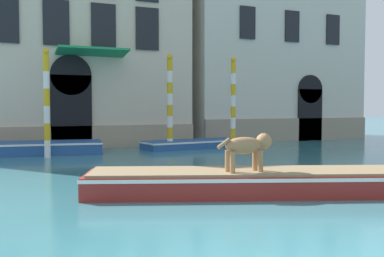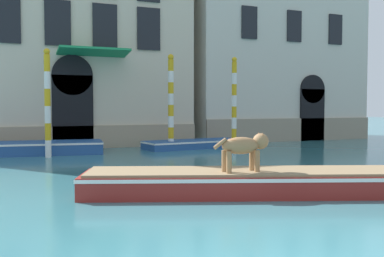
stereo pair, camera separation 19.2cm
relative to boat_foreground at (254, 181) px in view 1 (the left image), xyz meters
name	(u,v)px [view 1 (the left image)]	position (x,y,z in m)	size (l,w,h in m)	color
palazzo_left	(49,16)	(-2.93, 15.73, 6.41)	(13.66, 7.40, 13.44)	beige
palazzo_right	(264,16)	(10.11, 15.74, 7.47)	(10.99, 6.13, 15.57)	beige
boat_foreground	(254,181)	(0.00, 0.00, 0.00)	(7.81, 4.25, 0.56)	maroon
dog_on_deck	(248,146)	(-0.26, -0.18, 0.84)	(1.33, 0.44, 0.88)	#997047
boat_moored_near_palazzo	(32,148)	(-4.18, 10.95, -0.02)	(5.90, 2.55, 0.53)	#234C8C
boat_moored_far	(192,144)	(3.14, 10.97, -0.09)	(5.07, 2.24, 0.39)	#234C8C
mooring_pole_0	(233,104)	(4.35, 9.07, 1.84)	(0.23, 0.23, 4.24)	white
mooring_pole_1	(47,103)	(-3.68, 9.56, 1.87)	(0.25, 0.25, 4.30)	white
mooring_pole_2	(170,102)	(1.88, 10.67, 1.94)	(0.28, 0.28, 4.43)	white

